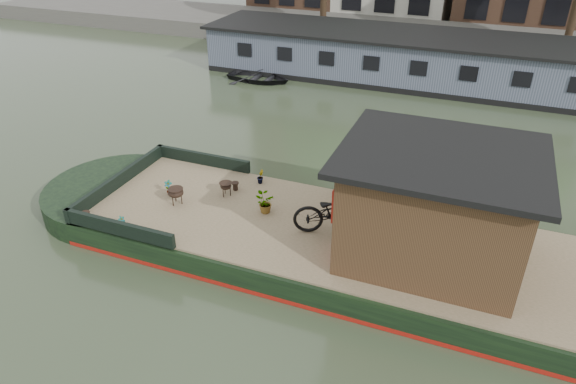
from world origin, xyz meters
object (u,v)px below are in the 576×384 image
at_px(dinghy, 259,74).
at_px(cabin, 434,204).
at_px(bicycle, 338,212).
at_px(potted_plant_a, 169,188).
at_px(brazier_front, 176,196).
at_px(brazier_rear, 226,189).

bearing_deg(dinghy, cabin, -139.04).
height_order(cabin, bicycle, cabin).
distance_m(potted_plant_a, brazier_front, 0.53).
height_order(potted_plant_a, dinghy, potted_plant_a).
bearing_deg(potted_plant_a, bicycle, -0.16).
bearing_deg(brazier_rear, brazier_front, -139.53).
bearing_deg(brazier_front, dinghy, 104.67).
xyz_separation_m(cabin, brazier_front, (-6.18, -0.26, -1.01)).
bearing_deg(cabin, potted_plant_a, 179.56).
bearing_deg(potted_plant_a, dinghy, 103.01).
relative_size(bicycle, brazier_front, 4.66).
distance_m(bicycle, brazier_rear, 3.22).
bearing_deg(brazier_rear, potted_plant_a, -159.57).
distance_m(bicycle, dinghy, 13.45).
bearing_deg(brazier_front, brazier_rear, 40.47).
bearing_deg(potted_plant_a, brazier_rear, 20.43).
xyz_separation_m(cabin, bicycle, (-2.05, 0.04, -0.69)).
bearing_deg(brazier_rear, cabin, -6.26).
xyz_separation_m(potted_plant_a, brazier_rear, (1.40, 0.52, -0.02)).
relative_size(cabin, brazier_rear, 10.59).
relative_size(bicycle, potted_plant_a, 4.90).
height_order(cabin, brazier_front, cabin).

